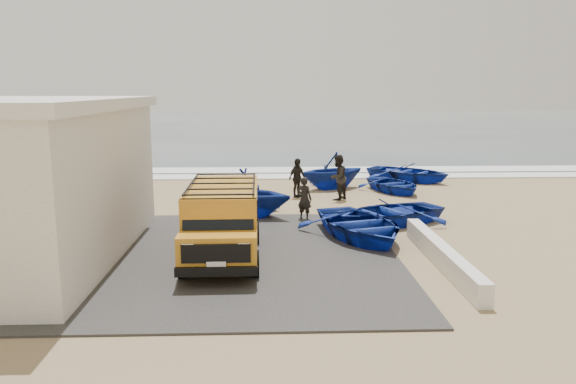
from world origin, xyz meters
name	(u,v)px	position (x,y,z in m)	size (l,w,h in m)	color
ground	(253,237)	(0.00, 0.00, 0.00)	(160.00, 160.00, 0.00)	#9B825A
slab	(178,256)	(-2.00, -2.00, 0.03)	(12.00, 10.00, 0.05)	#383533
ocean	(263,124)	(0.00, 56.00, 0.00)	(180.00, 88.00, 0.01)	#385166
surf_line	(258,177)	(0.00, 12.00, 0.03)	(180.00, 1.60, 0.06)	white
surf_wash	(259,170)	(0.00, 14.50, 0.02)	(180.00, 2.20, 0.04)	white
parapet	(442,255)	(5.00, -3.00, 0.28)	(0.35, 6.00, 0.55)	silver
van	(223,218)	(-0.74, -2.11, 1.10)	(2.00, 4.81, 2.05)	orange
boat_near_left	(360,225)	(3.28, -0.28, 0.44)	(3.06, 4.28, 0.89)	navy
boat_near_right	(389,212)	(4.59, 1.56, 0.41)	(2.81, 3.94, 0.82)	navy
boat_mid_left	(249,193)	(-0.20, 2.91, 0.88)	(2.87, 3.32, 1.75)	navy
boat_mid_right	(394,184)	(6.10, 7.51, 0.35)	(2.40, 3.36, 0.70)	navy
boat_far_left	(332,170)	(3.44, 8.51, 0.85)	(2.78, 3.22, 1.70)	navy
boat_far_right	(408,172)	(7.51, 10.54, 0.43)	(2.99, 4.19, 0.87)	navy
fisherman_front	(305,199)	(1.77, 2.28, 0.77)	(0.56, 0.37, 1.54)	black
fisherman_middle	(338,177)	(3.38, 5.89, 0.94)	(0.91, 0.71, 1.88)	black
fisherman_back	(297,178)	(1.73, 6.55, 0.83)	(0.97, 0.40, 1.66)	black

